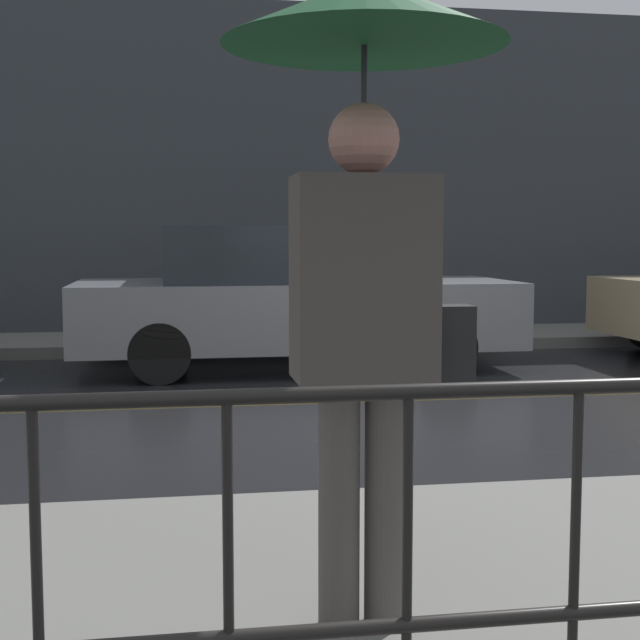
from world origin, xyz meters
The scene contains 6 objects.
ground_plane centered at (0.00, 0.00, 0.00)m, with size 80.00×80.00×0.00m, color black.
sidewalk_far centered at (0.00, 4.05, 0.07)m, with size 28.00×1.74×0.14m.
lane_marking centered at (0.00, 0.00, 0.00)m, with size 25.20×0.12×0.01m.
building_storefront centered at (0.00, 5.07, 2.35)m, with size 28.00×0.30×4.69m.
pedestrian centered at (-1.29, -4.77, 1.73)m, with size 0.92×0.92×2.13m.
car_grey centered at (-0.64, 2.03, 0.78)m, with size 4.73×1.89×1.55m.
Camera 1 is at (-1.91, -7.62, 1.46)m, focal length 50.00 mm.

